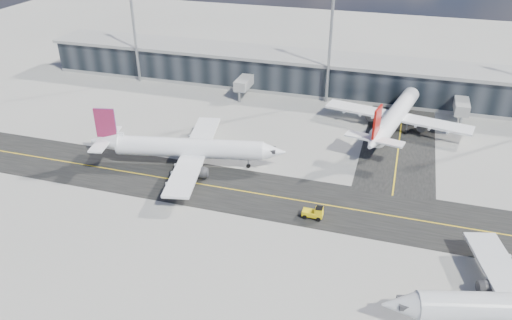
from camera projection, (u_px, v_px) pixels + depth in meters
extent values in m
plane|color=gray|center=(273.00, 210.00, 79.81)|extent=(300.00, 300.00, 0.00)
cube|color=black|center=(280.00, 197.00, 83.16)|extent=(180.00, 14.00, 0.02)
cube|color=black|center=(400.00, 134.00, 104.49)|extent=(14.00, 50.00, 0.02)
cube|color=yellow|center=(280.00, 197.00, 83.15)|extent=(180.00, 0.25, 0.01)
cube|color=yellow|center=(400.00, 134.00, 104.48)|extent=(0.25, 50.00, 0.01)
cube|color=black|center=(332.00, 77.00, 123.97)|extent=(150.00, 12.00, 8.00)
cube|color=gray|center=(333.00, 60.00, 121.85)|extent=(152.00, 13.00, 0.80)
cube|color=gray|center=(331.00, 90.00, 125.70)|extent=(150.00, 12.20, 0.80)
cube|color=gray|center=(246.00, 81.00, 122.66)|extent=(3.00, 10.00, 2.40)
cylinder|color=gray|center=(239.00, 97.00, 119.58)|extent=(0.60, 0.60, 2.40)
cube|color=gray|center=(461.00, 104.00, 109.78)|extent=(3.00, 10.00, 2.40)
cylinder|color=gray|center=(460.00, 122.00, 106.69)|extent=(0.60, 0.60, 2.40)
cylinder|color=gray|center=(134.00, 28.00, 126.18)|extent=(0.70, 0.70, 28.00)
cylinder|color=gray|center=(330.00, 44.00, 113.29)|extent=(0.70, 0.70, 28.00)
cylinder|color=white|center=(190.00, 148.00, 91.06)|extent=(27.14, 8.88, 3.59)
cone|color=white|center=(273.00, 152.00, 89.74)|extent=(5.12, 4.42, 3.59)
cone|color=white|center=(106.00, 141.00, 92.15)|extent=(6.00, 4.60, 3.59)
cube|color=white|center=(195.00, 152.00, 91.41)|extent=(10.48, 30.84, 0.45)
cylinder|color=#2D2D30|center=(205.00, 144.00, 96.52)|extent=(4.11, 2.78, 2.07)
cylinder|color=#2D2D30|center=(194.00, 172.00, 87.11)|extent=(4.11, 2.78, 2.07)
cube|color=silver|center=(205.00, 141.00, 96.17)|extent=(1.83, 0.71, 0.72)
cube|color=silver|center=(194.00, 168.00, 86.76)|extent=(1.83, 0.71, 0.72)
cube|color=#68174B|center=(105.00, 123.00, 90.30)|extent=(3.78, 1.15, 5.57)
cube|color=white|center=(106.00, 139.00, 91.89)|extent=(4.61, 11.07, 0.31)
cube|color=#2D2D30|center=(271.00, 150.00, 89.61)|extent=(2.15, 2.30, 0.63)
cylinder|color=gray|center=(248.00, 163.00, 91.34)|extent=(0.25, 0.25, 1.80)
cylinder|color=black|center=(248.00, 166.00, 91.67)|extent=(0.86, 0.47, 0.81)
cylinder|color=black|center=(189.00, 156.00, 94.98)|extent=(1.06, 0.64, 0.99)
cylinder|color=black|center=(183.00, 170.00, 90.28)|extent=(1.06, 0.64, 0.99)
cylinder|color=white|center=(396.00, 114.00, 104.51)|extent=(9.02, 27.35, 3.62)
cone|color=white|center=(414.00, 91.00, 116.35)|extent=(4.46, 5.17, 3.62)
cone|color=white|center=(374.00, 142.00, 92.07)|extent=(4.64, 6.05, 3.62)
cube|color=white|center=(397.00, 117.00, 105.64)|extent=(31.08, 10.64, 0.45)
cylinder|color=#2D2D30|center=(373.00, 114.00, 109.11)|extent=(2.81, 4.15, 2.08)
cylinder|color=#2D2D30|center=(423.00, 124.00, 104.53)|extent=(2.81, 4.15, 2.08)
cube|color=silver|center=(373.00, 111.00, 108.76)|extent=(0.72, 1.85, 0.72)
cube|color=silver|center=(424.00, 121.00, 104.18)|extent=(0.72, 1.85, 0.72)
cube|color=#AA110B|center=(377.00, 122.00, 90.58)|extent=(1.17, 3.81, 5.62)
cube|color=white|center=(374.00, 139.00, 91.80)|extent=(11.16, 4.67, 0.32)
cube|color=#2D2D30|center=(413.00, 90.00, 115.83)|extent=(2.32, 2.18, 0.63)
cylinder|color=gray|center=(407.00, 108.00, 114.09)|extent=(0.26, 0.26, 1.81)
cylinder|color=black|center=(407.00, 110.00, 114.42)|extent=(0.47, 0.86, 0.82)
cylinder|color=black|center=(380.00, 127.00, 106.46)|extent=(0.64, 1.07, 1.00)
cylinder|color=black|center=(406.00, 132.00, 104.17)|extent=(0.64, 1.07, 1.00)
cone|color=silver|center=(401.00, 305.00, 56.88)|extent=(5.20, 4.57, 3.55)
cylinder|color=#2D2D30|center=(498.00, 288.00, 61.99)|extent=(4.13, 2.93, 2.04)
cube|color=silver|center=(499.00, 283.00, 61.65)|extent=(1.81, 0.80, 0.71)
cube|color=#2D2D30|center=(406.00, 303.00, 56.69)|extent=(2.22, 2.34, 0.62)
cube|color=yellow|center=(313.00, 213.00, 77.66)|extent=(3.22, 1.51, 0.75)
cube|color=yellow|center=(319.00, 211.00, 77.07)|extent=(1.18, 1.40, 0.97)
cube|color=black|center=(319.00, 209.00, 76.89)|extent=(1.07, 1.34, 0.27)
cylinder|color=black|center=(320.00, 214.00, 78.17)|extent=(0.75, 0.27, 0.75)
cylinder|color=black|center=(318.00, 219.00, 77.00)|extent=(0.75, 0.27, 0.75)
cylinder|color=black|center=(307.00, 212.00, 78.72)|extent=(0.75, 0.27, 0.75)
cylinder|color=black|center=(305.00, 217.00, 77.56)|extent=(0.75, 0.27, 0.75)
imported|color=white|center=(370.00, 113.00, 112.53)|extent=(4.13, 5.54, 1.40)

